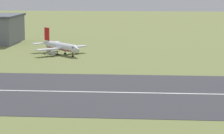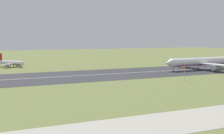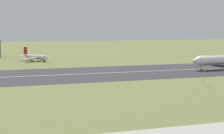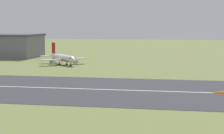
{
  "view_description": "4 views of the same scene",
  "coord_description": "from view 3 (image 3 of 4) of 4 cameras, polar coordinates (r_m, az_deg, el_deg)",
  "views": [
    {
      "loc": [
        31.09,
        -4.33,
        24.23
      ],
      "look_at": [
        24.05,
        79.07,
        10.55
      ],
      "focal_mm": 85.0,
      "sensor_mm": 36.0,
      "label": 1
    },
    {
      "loc": [
        -26.75,
        -32.14,
        18.53
      ],
      "look_at": [
        21.44,
        69.05,
        7.76
      ],
      "focal_mm": 50.0,
      "sensor_mm": 36.0,
      "label": 2
    },
    {
      "loc": [
        -6.79,
        -27.63,
        21.27
      ],
      "look_at": [
        24.9,
        85.16,
        5.92
      ],
      "focal_mm": 50.0,
      "sensor_mm": 36.0,
      "label": 3
    },
    {
      "loc": [
        51.83,
        4.69,
        16.61
      ],
      "look_at": [
        39.06,
        68.51,
        9.92
      ],
      "focal_mm": 70.0,
      "sensor_mm": 36.0,
      "label": 4
    }
  ],
  "objects": [
    {
      "name": "runway_strip",
      "position": [
        138.29,
        -12.69,
        -1.55
      ],
      "size": [
        496.0,
        44.35,
        0.06
      ],
      "primitive_type": "cube",
      "color": "#333338",
      "rests_on": "ground_plane"
    },
    {
      "name": "ground_plane",
      "position": [
        85.04,
        -10.69,
        -7.15
      ],
      "size": [
        736.0,
        736.0,
        0.0
      ],
      "primitive_type": "plane",
      "color": "olive"
    },
    {
      "name": "runway_centreline",
      "position": [
        138.28,
        -12.69,
        -1.54
      ],
      "size": [
        446.4,
        0.7,
        0.01
      ],
      "primitive_type": "cube",
      "color": "silver",
      "rests_on": "runway_strip"
    },
    {
      "name": "windsock_pole",
      "position": [
        117.77,
        16.06,
        -0.44
      ],
      "size": [
        2.57,
        1.12,
        6.33
      ],
      "color": "#B7B7BC",
      "rests_on": "ground_plane"
    },
    {
      "name": "airplane_parked_centre",
      "position": [
        196.24,
        -13.77,
        1.79
      ],
      "size": [
        19.04,
        19.79,
        8.37
      ],
      "color": "silver",
      "rests_on": "ground_plane"
    }
  ]
}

